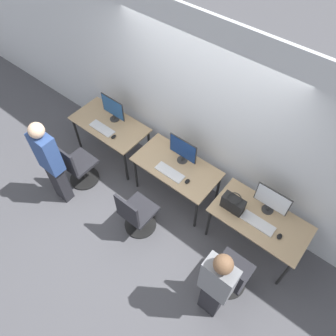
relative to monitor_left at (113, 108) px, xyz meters
The scene contains 20 objects.
ground_plane 1.74m from the monitor_left, 18.46° to the right, with size 20.00×20.00×0.00m, color #4C4C51.
wall_back 1.48m from the monitor_left, 13.49° to the left, with size 12.00×0.05×2.80m.
desk_left 0.33m from the monitor_left, 90.00° to the right, with size 1.26×0.66×0.73m.
monitor_left is the anchor object (origin of this frame).
keyboard_left 0.36m from the monitor_left, 90.00° to the right, with size 0.44×0.16×0.02m.
mouse_left 0.46m from the monitor_left, 47.81° to the right, with size 0.06×0.09×0.03m.
office_chair_left 1.08m from the monitor_left, 89.36° to the right, with size 0.48×0.48×0.89m.
person_left 1.28m from the monitor_left, 89.12° to the right, with size 0.36×0.21×1.60m.
desk_center 1.42m from the monitor_left, ahead, with size 1.26×0.66×0.73m.
monitor_center 1.38m from the monitor_left, ahead, with size 0.46×0.16×0.43m.
keyboard_center 1.42m from the monitor_left, 11.77° to the right, with size 0.44×0.16×0.02m.
mouse_center 1.70m from the monitor_left, ahead, with size 0.06×0.09×0.03m.
office_chair_center 1.73m from the monitor_left, 36.25° to the right, with size 0.48×0.48×0.89m.
desk_right 2.77m from the monitor_left, ahead, with size 1.26×0.66×0.73m.
monitor_right 2.75m from the monitor_left, ahead, with size 0.46×0.16×0.43m.
keyboard_right 2.77m from the monitor_left, ahead, with size 0.44×0.16×0.02m.
mouse_right 3.07m from the monitor_left, ahead, with size 0.06×0.09×0.03m.
office_chair_right 2.99m from the monitor_left, 17.10° to the right, with size 0.48×0.48×0.89m.
person_right 3.04m from the monitor_left, 23.83° to the right, with size 0.36×0.20×1.53m.
handbag 2.39m from the monitor_left, ahead, with size 0.30×0.18×0.25m.
Camera 1 is at (1.73, -2.01, 4.46)m, focal length 35.00 mm.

